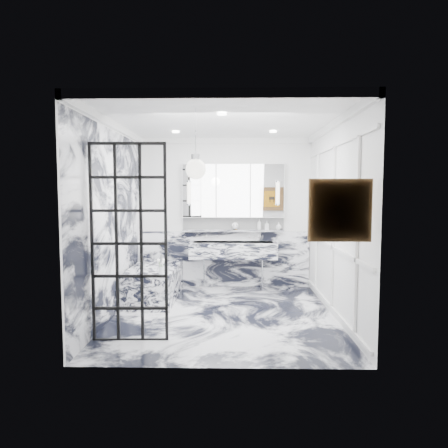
{
  "coord_description": "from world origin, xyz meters",
  "views": [
    {
      "loc": [
        0.13,
        -5.74,
        1.79
      ],
      "look_at": [
        0.0,
        0.5,
        1.29
      ],
      "focal_mm": 32.0,
      "sensor_mm": 36.0,
      "label": 1
    }
  ],
  "objects_px": {
    "crittall_door": "(129,244)",
    "bathtub": "(155,282)",
    "mirror_cabinet": "(233,191)",
    "trough_sink": "(233,250)"
  },
  "relations": [
    {
      "from": "crittall_door",
      "to": "mirror_cabinet",
      "type": "height_order",
      "value": "crittall_door"
    },
    {
      "from": "trough_sink",
      "to": "bathtub",
      "type": "bearing_deg",
      "value": -153.52
    },
    {
      "from": "trough_sink",
      "to": "mirror_cabinet",
      "type": "xyz_separation_m",
      "value": [
        -0.0,
        0.17,
        1.09
      ]
    },
    {
      "from": "mirror_cabinet",
      "to": "bathtub",
      "type": "bearing_deg",
      "value": -147.94
    },
    {
      "from": "mirror_cabinet",
      "to": "bathtub",
      "type": "height_order",
      "value": "mirror_cabinet"
    },
    {
      "from": "bathtub",
      "to": "crittall_door",
      "type": "bearing_deg",
      "value": -87.78
    },
    {
      "from": "trough_sink",
      "to": "bathtub",
      "type": "height_order",
      "value": "trough_sink"
    },
    {
      "from": "bathtub",
      "to": "trough_sink",
      "type": "bearing_deg",
      "value": 26.48
    },
    {
      "from": "crittall_door",
      "to": "trough_sink",
      "type": "xyz_separation_m",
      "value": [
        1.25,
        2.59,
        -0.45
      ]
    },
    {
      "from": "crittall_door",
      "to": "bathtub",
      "type": "bearing_deg",
      "value": 90.77
    }
  ]
}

